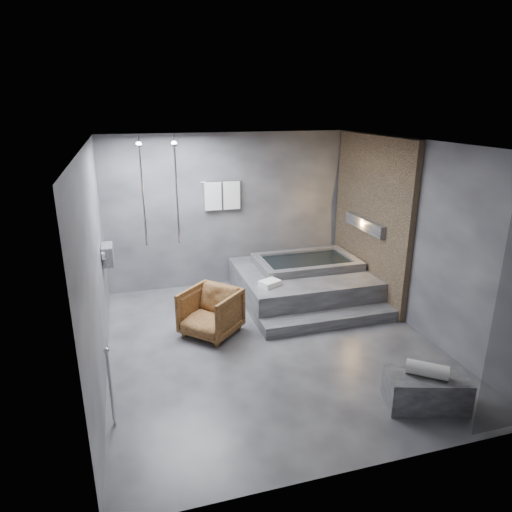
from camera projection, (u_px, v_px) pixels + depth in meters
name	position (u px, v px, depth m)	size (l,w,h in m)	color
room	(294.00, 220.00, 6.33)	(5.00, 5.04, 2.82)	#2E2E31
tub_deck	(302.00, 283.00, 8.08)	(2.20, 2.00, 0.50)	#333436
tub_step	(330.00, 320.00, 7.05)	(2.20, 0.36, 0.18)	#333436
concrete_bench	(426.00, 390.00, 5.16)	(0.88, 0.48, 0.40)	#303033
driftwood_chair	(211.00, 312.00, 6.73)	(0.75, 0.77, 0.70)	#402410
rolled_towel	(427.00, 370.00, 5.05)	(0.16, 0.16, 0.45)	silver
deck_towel	(270.00, 283.00, 7.30)	(0.32, 0.23, 0.08)	white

